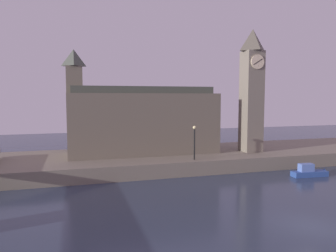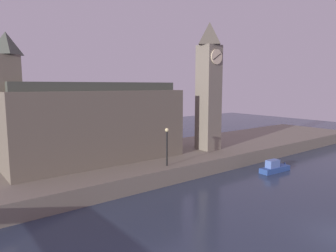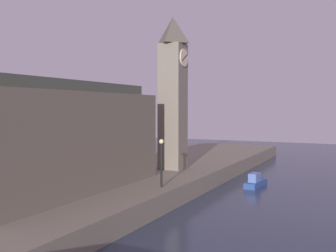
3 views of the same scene
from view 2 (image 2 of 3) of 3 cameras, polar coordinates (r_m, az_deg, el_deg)
far_embankment at (r=33.99m, az=-2.69°, el=-6.45°), size 70.00×12.00×1.50m
clock_tower at (r=35.97m, az=7.57°, el=7.54°), size 2.41×2.45×14.56m
parliament_hall at (r=30.68m, az=-13.51°, el=0.53°), size 17.14×5.70×11.72m
streetlamp at (r=28.48m, az=-0.21°, el=-3.01°), size 0.36×0.36×3.58m
boat_tour_blue at (r=34.50m, az=19.52°, el=-7.24°), size 4.26×1.37×1.50m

